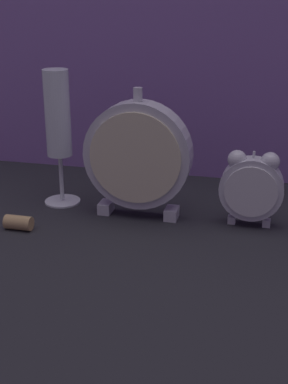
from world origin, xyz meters
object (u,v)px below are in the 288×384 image
Objects in this scene: alarm_clock_twin_bell at (252,185)px; wine_cork at (19,223)px; mantel_clock_silver at (138,156)px; champagne_flute at (58,124)px.

alarm_clock_twin_bell reaches higher than wine_cork.
mantel_clock_silver reaches higher than wine_cork.
alarm_clock_twin_bell is 2.84× the size of wine_cork.
champagne_flute is (-0.32, 0.02, 0.07)m from alarm_clock_twin_bell.
champagne_flute is at bearing 79.28° from wine_cork.
wine_cork is (-0.16, -0.09, -0.09)m from mantel_clock_silver.
alarm_clock_twin_bell is at bearing -3.77° from champagne_flute.
alarm_clock_twin_bell is 0.58× the size of mantel_clock_silver.
champagne_flute is 5.37× the size of wine_cork.
mantel_clock_silver is 4.92× the size of wine_cork.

